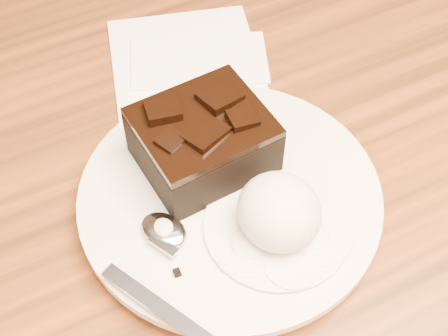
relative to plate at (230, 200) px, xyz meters
name	(u,v)px	position (x,y,z in m)	size (l,w,h in m)	color
plate	(230,200)	(0.00, 0.00, 0.00)	(0.24, 0.24, 0.02)	white
brownie	(203,144)	(0.00, 0.04, 0.03)	(0.10, 0.08, 0.05)	black
ice_cream_scoop	(279,212)	(0.02, -0.05, 0.03)	(0.06, 0.07, 0.05)	white
melt_puddle	(277,227)	(0.02, -0.05, 0.01)	(0.11, 0.11, 0.00)	white
spoon	(164,231)	(-0.06, -0.01, 0.01)	(0.03, 0.15, 0.01)	silver
napkin	(185,59)	(0.04, 0.17, -0.01)	(0.14, 0.14, 0.01)	white
crumb_a	(177,273)	(-0.07, -0.05, 0.01)	(0.01, 0.01, 0.00)	black
crumb_b	(290,221)	(0.03, -0.04, 0.01)	(0.01, 0.01, 0.00)	black
crumb_c	(287,247)	(0.01, -0.06, 0.01)	(0.01, 0.00, 0.00)	black
crumb_d	(295,194)	(0.04, -0.03, 0.01)	(0.01, 0.01, 0.00)	black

